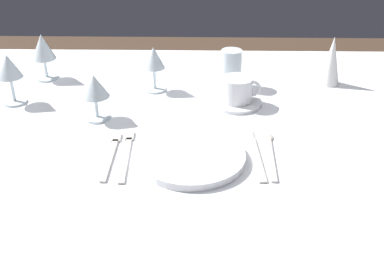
{
  "coord_description": "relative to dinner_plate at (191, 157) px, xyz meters",
  "views": [
    {
      "loc": [
        0.04,
        -1.16,
        1.34
      ],
      "look_at": [
        0.02,
        -0.09,
        0.76
      ],
      "focal_mm": 45.75,
      "sensor_mm": 36.0,
      "label": 1
    }
  ],
  "objects": [
    {
      "name": "dinner_plate",
      "position": [
        0.0,
        0.0,
        0.0
      ],
      "size": [
        0.25,
        0.25,
        0.02
      ],
      "primitive_type": "cylinder",
      "color": "white",
      "rests_on": "dining_table"
    },
    {
      "name": "wine_glass_far",
      "position": [
        -0.47,
        0.48,
        0.09
      ],
      "size": [
        0.07,
        0.07,
        0.15
      ],
      "color": "silver",
      "rests_on": "dining_table"
    },
    {
      "name": "wine_glass_left",
      "position": [
        -0.12,
        0.4,
        0.09
      ],
      "size": [
        0.07,
        0.07,
        0.14
      ],
      "color": "silver",
      "rests_on": "dining_table"
    },
    {
      "name": "fork_inner",
      "position": [
        -0.19,
        0.02,
        -0.01
      ],
      "size": [
        0.02,
        0.21,
        0.0
      ],
      "color": "beige",
      "rests_on": "dining_table"
    },
    {
      "name": "spoon_soup",
      "position": [
        0.19,
        0.05,
        -0.01
      ],
      "size": [
        0.03,
        0.22,
        0.01
      ],
      "color": "beige",
      "rests_on": "dining_table"
    },
    {
      "name": "wine_glass_centre",
      "position": [
        -0.51,
        0.3,
        0.09
      ],
      "size": [
        0.07,
        0.07,
        0.14
      ],
      "color": "silver",
      "rests_on": "dining_table"
    },
    {
      "name": "napkin_folded",
      "position": [
        0.42,
        0.46,
        0.07
      ],
      "size": [
        0.06,
        0.06,
        0.15
      ],
      "primitive_type": "cone",
      "color": "white",
      "rests_on": "dining_table"
    },
    {
      "name": "wine_glass_right",
      "position": [
        -0.26,
        0.21,
        0.08
      ],
      "size": [
        0.08,
        0.08,
        0.13
      ],
      "color": "silver",
      "rests_on": "dining_table"
    },
    {
      "name": "fork_outer",
      "position": [
        -0.15,
        0.02,
        -0.01
      ],
      "size": [
        0.03,
        0.23,
        0.0
      ],
      "color": "beige",
      "rests_on": "dining_table"
    },
    {
      "name": "drink_tumbler",
      "position": [
        0.11,
        0.43,
        0.04
      ],
      "size": [
        0.06,
        0.06,
        0.11
      ],
      "color": "silver",
      "rests_on": "dining_table"
    },
    {
      "name": "coffee_cup_left",
      "position": [
        0.12,
        0.3,
        0.04
      ],
      "size": [
        0.11,
        0.09,
        0.07
      ],
      "color": "white",
      "rests_on": "saucer_left"
    },
    {
      "name": "dining_table",
      "position": [
        -0.02,
        0.21,
        -0.09
      ],
      "size": [
        1.8,
        1.11,
        0.74
      ],
      "color": "white",
      "rests_on": "ground"
    },
    {
      "name": "dinner_knife",
      "position": [
        0.15,
        0.02,
        -0.01
      ],
      "size": [
        0.03,
        0.23,
        0.0
      ],
      "color": "beige",
      "rests_on": "dining_table"
    },
    {
      "name": "saucer_left",
      "position": [
        0.12,
        0.3,
        -0.0
      ],
      "size": [
        0.14,
        0.14,
        0.01
      ],
      "primitive_type": "cylinder",
      "color": "white",
      "rests_on": "dining_table"
    }
  ]
}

